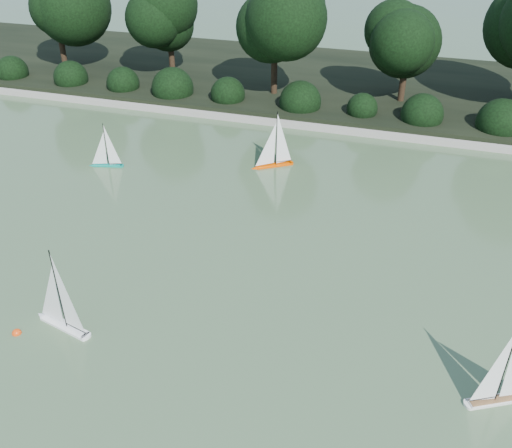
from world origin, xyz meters
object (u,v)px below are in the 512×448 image
Objects in this scene: race_buoy at (17,333)px; sailboat_white_a at (59,313)px; sailboat_white_b at (506,388)px; sailboat_teal at (104,159)px; sailboat_orange at (271,158)px.

sailboat_white_a is at bearing 33.98° from race_buoy.
sailboat_white_a is 6.89m from sailboat_white_b.
sailboat_orange is at bearing 17.21° from sailboat_teal.
sailboat_orange reaches higher than race_buoy.
sailboat_white_a reaches higher than sailboat_white_b.
sailboat_white_b is at bearing -28.55° from sailboat_teal.
sailboat_orange is 1.25× the size of sailboat_teal.
sailboat_white_a is at bearing -103.35° from sailboat_orange.
sailboat_teal reaches higher than race_buoy.
sailboat_white_a is at bearing -66.46° from sailboat_teal.
sailboat_orange is (-5.25, 6.31, 0.01)m from sailboat_white_b.
sailboat_teal is at bearing 151.45° from sailboat_white_b.
sailboat_white_a is 1.06× the size of sailboat_orange.
sailboat_white_a is 0.74m from race_buoy.
race_buoy is (-0.58, -0.39, -0.26)m from sailboat_white_a.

